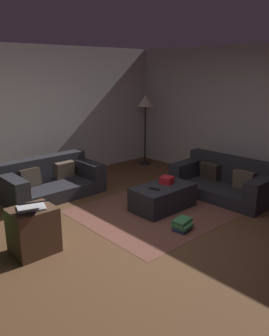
# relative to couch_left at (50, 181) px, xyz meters

# --- Properties ---
(ground_plane) EXTENTS (6.40, 6.40, 0.00)m
(ground_plane) POSITION_rel_couch_left_xyz_m (0.03, -2.24, -0.25)
(ground_plane) COLOR brown
(rear_partition) EXTENTS (6.40, 0.12, 2.60)m
(rear_partition) POSITION_rel_couch_left_xyz_m (0.03, 0.90, 1.05)
(rear_partition) COLOR #BCB7B2
(rear_partition) RESTS_ON ground_plane
(corner_partition) EXTENTS (0.12, 6.40, 2.60)m
(corner_partition) POSITION_rel_couch_left_xyz_m (3.17, -2.24, 1.05)
(corner_partition) COLOR #B5B0AB
(corner_partition) RESTS_ON ground_plane
(couch_left) EXTENTS (1.69, 0.91, 0.64)m
(couch_left) POSITION_rel_couch_left_xyz_m (0.00, 0.00, 0.00)
(couch_left) COLOR #26262B
(couch_left) RESTS_ON ground_plane
(couch_right) EXTENTS (0.94, 1.73, 0.66)m
(couch_right) POSITION_rel_couch_left_xyz_m (2.27, -2.11, 0.01)
(couch_right) COLOR #26262B
(couch_right) RESTS_ON ground_plane
(ottoman) EXTENTS (0.99, 0.58, 0.38)m
(ottoman) POSITION_rel_couch_left_xyz_m (1.03, -1.78, -0.06)
(ottoman) COLOR #26262B
(ottoman) RESTS_ON ground_plane
(gift_box) EXTENTS (0.24, 0.24, 0.11)m
(gift_box) POSITION_rel_couch_left_xyz_m (1.16, -1.74, 0.19)
(gift_box) COLOR red
(gift_box) RESTS_ON ottoman
(tv_remote) EXTENTS (0.08, 0.17, 0.02)m
(tv_remote) POSITION_rel_couch_left_xyz_m (0.81, -1.80, 0.14)
(tv_remote) COLOR black
(tv_remote) RESTS_ON ottoman
(side_table) EXTENTS (0.52, 0.44, 0.57)m
(side_table) POSITION_rel_couch_left_xyz_m (-1.12, -1.67, 0.03)
(side_table) COLOR #4C3323
(side_table) RESTS_ON ground_plane
(laptop) EXTENTS (0.43, 0.47, 0.18)m
(laptop) POSITION_rel_couch_left_xyz_m (-1.14, -1.73, 0.37)
(laptop) COLOR silver
(laptop) RESTS_ON side_table
(book_stack) EXTENTS (0.32, 0.28, 0.15)m
(book_stack) POSITION_rel_couch_left_xyz_m (0.67, -2.49, -0.17)
(book_stack) COLOR #2D5193
(book_stack) RESTS_ON ground_plane
(corner_lamp) EXTENTS (0.36, 0.36, 1.59)m
(corner_lamp) POSITION_rel_couch_left_xyz_m (2.70, 0.39, 1.10)
(corner_lamp) COLOR black
(corner_lamp) RESTS_ON ground_plane
(area_rug) EXTENTS (2.60, 2.00, 0.01)m
(area_rug) POSITION_rel_couch_left_xyz_m (1.03, -1.78, -0.25)
(area_rug) COLOR brown
(area_rug) RESTS_ON ground_plane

